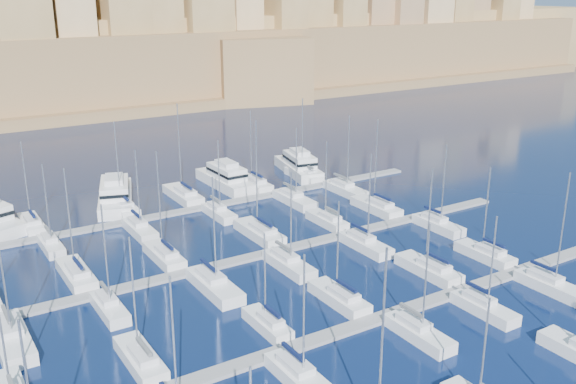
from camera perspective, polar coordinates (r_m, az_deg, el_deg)
ground at (r=80.22m, az=2.19°, el=-7.89°), size 600.00×600.00×0.00m
pontoon_mid_near at (r=71.65m, az=7.69°, el=-11.21°), size 84.00×2.00×0.40m
pontoon_mid_far at (r=87.83m, az=-1.48°, el=-5.38°), size 84.00×2.00×0.40m
pontoon_far at (r=106.12m, az=-7.54°, el=-1.37°), size 84.00×2.00×0.40m
sailboat_13 at (r=65.00m, az=-12.96°, el=-14.27°), size 2.63×8.75×13.40m
sailboat_14 at (r=69.27m, az=-1.81°, el=-11.66°), size 2.23×7.44×11.15m
sailboat_15 at (r=74.70m, az=4.60°, el=-9.36°), size 2.71×9.02×12.52m
sailboat_16 at (r=83.42m, az=12.41°, el=-6.71°), size 2.90×9.67×14.05m
sailboat_17 at (r=89.83m, az=17.14°, el=-5.30°), size 2.61×8.71×12.92m
sailboat_20 at (r=60.96m, az=1.07°, el=-16.12°), size 2.66×8.88×13.40m
sailboat_21 at (r=69.04m, az=11.49°, el=-12.12°), size 2.54×8.46×13.14m
sailboat_22 at (r=75.63m, az=16.99°, el=-9.80°), size 2.45×8.17×11.98m
sailboat_23 at (r=83.48m, az=22.29°, el=-7.67°), size 2.68×8.93×15.21m
sailboat_25 at (r=84.28m, az=-18.29°, el=-6.96°), size 2.93×9.76×14.55m
sailboat_26 at (r=86.95m, az=-10.93°, el=-5.57°), size 2.76×9.19×15.14m
sailboat_27 at (r=93.21m, az=-2.54°, el=-3.60°), size 3.11×10.38×17.44m
sailboat_28 at (r=98.11m, az=3.51°, el=-2.53°), size 2.49×8.29×13.27m
sailboat_29 at (r=104.74m, az=7.88°, el=-1.32°), size 2.99×9.98×15.36m
sailboat_30 at (r=72.32m, az=-23.37°, el=-11.83°), size 3.15×10.51×15.96m
sailboat_31 at (r=75.12m, az=-15.59°, el=-9.85°), size 2.38×7.94×13.32m
sailboat_32 at (r=77.87m, az=-6.59°, el=-8.21°), size 3.09×10.29×14.73m
sailboat_33 at (r=83.00m, az=0.05°, el=-6.40°), size 2.76×9.20×13.46m
sailboat_34 at (r=89.72m, az=6.85°, el=-4.61°), size 2.76×9.19×14.07m
sailboat_35 at (r=98.76m, az=13.17°, el=-2.84°), size 2.63×8.78×13.52m
sailboat_37 at (r=103.82m, az=-21.81°, el=-2.66°), size 2.64×8.79×13.69m
sailboat_38 at (r=107.30m, az=-14.53°, el=-1.27°), size 2.99×9.95×14.96m
sailboat_39 at (r=111.13m, az=-9.29°, el=-0.25°), size 3.25×10.84×16.76m
sailboat_40 at (r=116.29m, az=-3.11°, el=0.77°), size 2.98×9.94×14.23m
sailboat_41 at (r=121.47m, az=1.41°, el=1.54°), size 2.84×9.48×15.54m
sailboat_43 at (r=94.65m, az=-20.32°, el=-4.44°), size 2.29×7.63×12.73m
sailboat_44 at (r=96.98m, az=-13.05°, el=-3.22°), size 2.65×8.84×13.11m
sailboat_45 at (r=101.85m, az=-6.16°, el=-1.83°), size 2.45×8.16×12.84m
sailboat_46 at (r=107.46m, az=0.55°, el=-0.66°), size 2.93×9.75×13.35m
sailboat_47 at (r=113.21m, az=5.10°, el=0.24°), size 2.96×9.88×14.32m
motor_yacht_b at (r=110.71m, az=-15.10°, el=-0.20°), size 10.45×18.11×5.25m
motor_yacht_c at (r=116.75m, az=-5.56°, el=1.28°), size 4.87×15.32×5.25m
motor_yacht_d at (r=124.36m, az=0.96°, el=2.39°), size 7.72×16.00×5.25m
fortified_city at (r=219.63m, az=-21.65°, el=11.35°), size 460.00×108.95×59.52m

